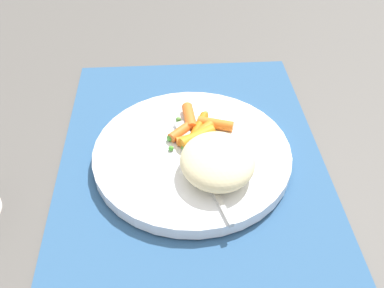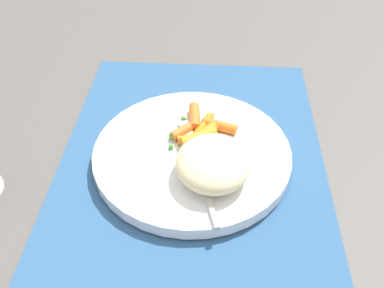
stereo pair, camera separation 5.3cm
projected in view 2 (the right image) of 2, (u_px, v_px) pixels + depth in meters
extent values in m
plane|color=#565451|center=(192.00, 162.00, 0.60)|extent=(2.40, 2.40, 0.00)
cube|color=#2D5684|center=(192.00, 160.00, 0.59)|extent=(0.50, 0.36, 0.01)
cylinder|color=white|center=(192.00, 154.00, 0.59)|extent=(0.27, 0.27, 0.02)
ellipsoid|color=beige|center=(213.00, 163.00, 0.53)|extent=(0.10, 0.09, 0.04)
cylinder|color=orange|center=(199.00, 138.00, 0.59)|extent=(0.04, 0.05, 0.02)
cylinder|color=orange|center=(195.00, 117.00, 0.62)|extent=(0.05, 0.02, 0.02)
cylinder|color=orange|center=(185.00, 130.00, 0.60)|extent=(0.04, 0.04, 0.01)
cylinder|color=orange|center=(205.00, 133.00, 0.59)|extent=(0.04, 0.04, 0.02)
cylinder|color=orange|center=(191.00, 138.00, 0.59)|extent=(0.02, 0.04, 0.01)
cylinder|color=orange|center=(219.00, 126.00, 0.61)|extent=(0.03, 0.05, 0.01)
cylinder|color=orange|center=(203.00, 126.00, 0.61)|extent=(0.05, 0.03, 0.01)
sphere|color=#52933D|center=(184.00, 147.00, 0.58)|extent=(0.01, 0.01, 0.01)
sphere|color=#5A8C31|center=(212.00, 143.00, 0.58)|extent=(0.01, 0.01, 0.01)
sphere|color=#529F2F|center=(193.00, 114.00, 0.63)|extent=(0.01, 0.01, 0.01)
sphere|color=green|center=(171.00, 149.00, 0.58)|extent=(0.01, 0.01, 0.01)
sphere|color=green|center=(186.00, 150.00, 0.57)|extent=(0.01, 0.01, 0.01)
sphere|color=#53A93B|center=(172.00, 136.00, 0.59)|extent=(0.01, 0.01, 0.01)
sphere|color=#5A8D3C|center=(212.00, 115.00, 0.63)|extent=(0.01, 0.01, 0.01)
sphere|color=#538C39|center=(184.00, 119.00, 0.62)|extent=(0.01, 0.01, 0.01)
cube|color=#BDBDBD|center=(187.00, 132.00, 0.60)|extent=(0.05, 0.03, 0.01)
cube|color=#BDBDBD|center=(203.00, 181.00, 0.53)|extent=(0.14, 0.05, 0.01)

